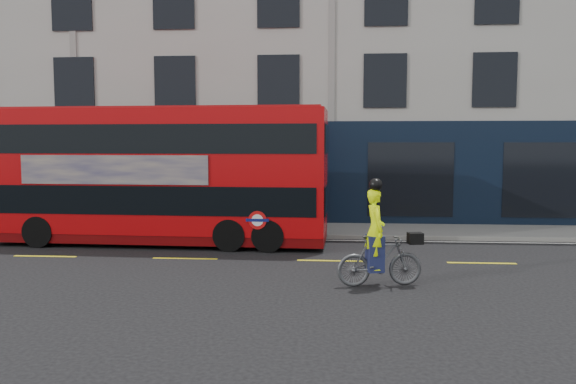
# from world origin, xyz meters

# --- Properties ---
(ground) EXTENTS (120.00, 120.00, 0.00)m
(ground) POSITION_xyz_m (0.00, 0.00, 0.00)
(ground) COLOR black
(ground) RESTS_ON ground
(pavement) EXTENTS (60.00, 3.00, 0.12)m
(pavement) POSITION_xyz_m (0.00, 6.50, 0.06)
(pavement) COLOR slate
(pavement) RESTS_ON ground
(kerb) EXTENTS (60.00, 0.12, 0.13)m
(kerb) POSITION_xyz_m (0.00, 5.00, 0.07)
(kerb) COLOR gray
(kerb) RESTS_ON ground
(building_terrace) EXTENTS (50.00, 10.07, 15.00)m
(building_terrace) POSITION_xyz_m (0.00, 12.94, 7.49)
(building_terrace) COLOR #ACA9A2
(building_terrace) RESTS_ON ground
(road_edge_line) EXTENTS (58.00, 0.10, 0.01)m
(road_edge_line) POSITION_xyz_m (0.00, 4.70, 0.00)
(road_edge_line) COLOR silver
(road_edge_line) RESTS_ON ground
(lane_dashes) EXTENTS (58.00, 0.12, 0.01)m
(lane_dashes) POSITION_xyz_m (0.00, 1.50, 0.00)
(lane_dashes) COLOR gold
(lane_dashes) RESTS_ON ground
(bus) EXTENTS (10.67, 2.79, 4.26)m
(bus) POSITION_xyz_m (-5.37, 3.80, 2.19)
(bus) COLOR #B0070A
(bus) RESTS_ON ground
(cyclist) EXTENTS (1.99, 0.90, 2.41)m
(cyclist) POSITION_xyz_m (1.06, -1.11, 0.80)
(cyclist) COLOR #4D4F52
(cyclist) RESTS_ON ground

